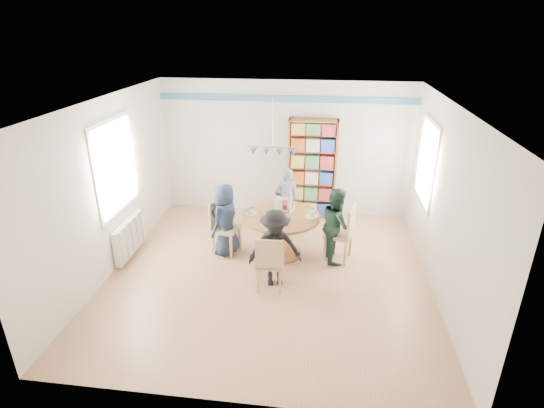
% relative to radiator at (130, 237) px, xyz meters
% --- Properties ---
extents(ground, '(5.00, 5.00, 0.00)m').
position_rel_radiator_xyz_m(ground, '(2.42, -0.30, -0.35)').
color(ground, tan).
extents(room_shell, '(5.00, 5.00, 5.00)m').
position_rel_radiator_xyz_m(room_shell, '(2.16, 0.57, 1.30)').
color(room_shell, white).
rests_on(room_shell, ground).
extents(radiator, '(0.12, 1.00, 0.60)m').
position_rel_radiator_xyz_m(radiator, '(0.00, 0.00, 0.00)').
color(radiator, silver).
rests_on(radiator, ground).
extents(dining_table, '(1.30, 1.30, 0.75)m').
position_rel_radiator_xyz_m(dining_table, '(2.54, 0.35, 0.21)').
color(dining_table, brown).
rests_on(dining_table, ground).
extents(chair_left, '(0.51, 0.51, 0.95)m').
position_rel_radiator_xyz_m(chair_left, '(1.52, 0.34, 0.17)').
color(chair_left, tan).
rests_on(chair_left, ground).
extents(chair_right, '(0.53, 0.53, 0.98)m').
position_rel_radiator_xyz_m(chair_right, '(3.58, 0.33, 0.19)').
color(chair_right, tan).
rests_on(chair_right, ground).
extents(chair_far, '(0.50, 0.50, 0.89)m').
position_rel_radiator_xyz_m(chair_far, '(2.53, 1.38, 0.14)').
color(chair_far, tan).
rests_on(chair_far, ground).
extents(chair_near, '(0.41, 0.41, 0.90)m').
position_rel_radiator_xyz_m(chair_near, '(2.49, -0.72, 0.14)').
color(chair_near, tan).
rests_on(chair_near, ground).
extents(person_left, '(0.60, 0.72, 1.27)m').
position_rel_radiator_xyz_m(person_left, '(1.60, 0.30, 0.28)').
color(person_left, '#1B263C').
rests_on(person_left, ground).
extents(person_right, '(0.59, 0.69, 1.27)m').
position_rel_radiator_xyz_m(person_right, '(3.46, 0.34, 0.28)').
color(person_right, '#1B362A').
rests_on(person_right, ground).
extents(person_far, '(0.54, 0.45, 1.28)m').
position_rel_radiator_xyz_m(person_far, '(2.53, 1.22, 0.29)').
color(person_far, gray).
rests_on(person_far, ground).
extents(person_near, '(0.88, 0.62, 1.23)m').
position_rel_radiator_xyz_m(person_near, '(2.55, -0.54, 0.27)').
color(person_near, black).
rests_on(person_near, ground).
extents(bookshelf, '(0.95, 0.29, 2.00)m').
position_rel_radiator_xyz_m(bookshelf, '(2.97, 2.04, 0.63)').
color(bookshelf, brown).
rests_on(bookshelf, ground).
extents(tableware, '(1.22, 1.22, 0.32)m').
position_rel_radiator_xyz_m(tableware, '(2.51, 0.37, 0.47)').
color(tableware, white).
rests_on(tableware, dining_table).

